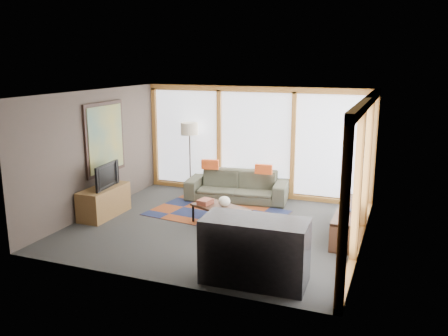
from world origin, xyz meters
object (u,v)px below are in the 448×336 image
at_px(tv_console, 104,202).
at_px(bar_counter, 255,251).
at_px(floor_lamp, 190,157).
at_px(sofa, 237,186).
at_px(television, 103,175).
at_px(coffee_table, 221,216).
at_px(bookshelf, 347,221).

relative_size(tv_console, bar_counter, 0.80).
bearing_deg(floor_lamp, sofa, -14.79).
bearing_deg(television, floor_lamp, -23.89).
bearing_deg(coffee_table, sofa, 99.56).
height_order(floor_lamp, bookshelf, floor_lamp).
distance_m(coffee_table, television, 2.59).
height_order(tv_console, television, television).
bearing_deg(bar_counter, television, 153.16).
height_order(coffee_table, bar_counter, bar_counter).
height_order(sofa, television, television).
relative_size(floor_lamp, bookshelf, 0.84).
distance_m(coffee_table, tv_console, 2.52).
distance_m(sofa, television, 3.06).
relative_size(bookshelf, television, 2.28).
relative_size(floor_lamp, television, 1.92).
height_order(floor_lamp, bar_counter, floor_lamp).
xyz_separation_m(floor_lamp, bookshelf, (4.04, -1.69, -0.60)).
xyz_separation_m(tv_console, television, (0.02, 0.00, 0.56)).
distance_m(tv_console, bar_counter, 4.22).
bearing_deg(coffee_table, television, -172.54).
bearing_deg(floor_lamp, tv_console, -108.85).
xyz_separation_m(coffee_table, bar_counter, (1.35, -2.06, 0.29)).
height_order(floor_lamp, coffee_table, floor_lamp).
height_order(sofa, coffee_table, sofa).
xyz_separation_m(sofa, coffee_table, (0.30, -1.76, -0.14)).
bearing_deg(sofa, floor_lamp, 158.14).
bearing_deg(bar_counter, floor_lamp, 123.34).
bearing_deg(bookshelf, sofa, 153.60).
bearing_deg(tv_console, television, 10.91).
bearing_deg(tv_console, floor_lamp, 71.15).
bearing_deg(sofa, bookshelf, -33.47).
bearing_deg(floor_lamp, television, -108.48).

